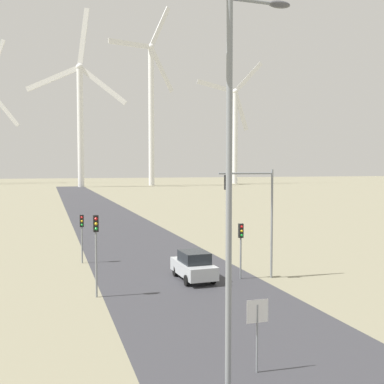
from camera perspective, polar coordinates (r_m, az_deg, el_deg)
The scene contains 11 objects.
road_surface at distance 53.96m, azimuth -9.45°, elevation -4.44°, with size 10.00×240.00×0.01m.
streetlamp at distance 12.94m, azimuth 4.73°, elevation 4.34°, with size 3.82×0.32×11.93m.
stop_sign_near at distance 16.17m, azimuth 8.28°, elevation -15.97°, with size 0.81×0.07×2.56m.
traffic_light_post_near_left at distance 24.95m, azimuth -12.10°, elevation -5.69°, with size 0.28×0.34×4.49m.
traffic_light_post_near_right at distance 28.68m, azimuth 6.23°, elevation -5.87°, with size 0.28×0.34×3.53m.
traffic_light_post_mid_left at distance 34.11m, azimuth -13.82°, elevation -4.42°, with size 0.28×0.34×3.59m.
traffic_light_mast_overhead at distance 28.45m, azimuth 8.07°, elevation -1.45°, with size 3.72×0.35×6.96m.
car_approaching at distance 28.54m, azimuth 0.21°, elevation -9.33°, with size 1.92×4.15×1.83m.
wind_turbine_center at distance 168.92m, azimuth -14.01°, elevation 9.82°, with size 34.78×12.67×63.79m.
wind_turbine_right at distance 179.05m, azimuth -5.20°, elevation 11.24°, with size 27.80×12.34×71.00m.
wind_turbine_far_right at distance 198.74m, azimuth 5.50°, elevation 8.27°, with size 29.48×3.42×53.39m.
Camera 1 is at (-7.74, -4.94, 7.07)m, focal length 42.00 mm.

